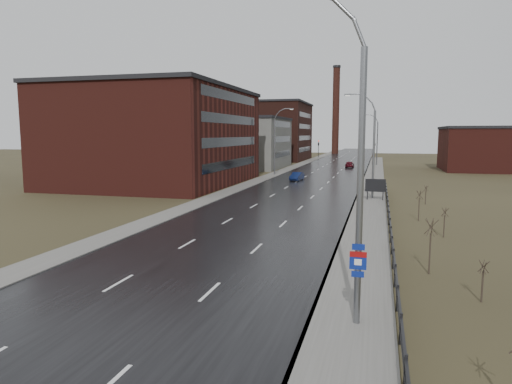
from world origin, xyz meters
The scene contains 25 objects.
ground centered at (0.00, 0.00, 0.00)m, with size 320.00×320.00×0.00m, color #2D2819.
road centered at (0.00, 60.00, 0.03)m, with size 14.00×300.00×0.06m, color black.
sidewalk_right centered at (8.60, 35.00, 0.09)m, with size 3.20×180.00×0.18m, color #595651.
curb_right centered at (7.08, 35.00, 0.09)m, with size 0.16×180.00×0.18m, color slate.
sidewalk_left centered at (-8.20, 60.00, 0.06)m, with size 2.40×260.00×0.12m, color #595651.
warehouse_near centered at (-20.99, 45.00, 6.76)m, with size 22.44×28.56×13.50m.
warehouse_mid centered at (-17.99, 78.00, 5.26)m, with size 16.32×20.40×10.50m.
warehouse_far centered at (-22.99, 108.00, 7.76)m, with size 26.52×24.48×15.50m.
building_right centered at (30.30, 82.00, 4.26)m, with size 18.36×16.32×8.50m.
smokestack centered at (-6.00, 150.00, 15.50)m, with size 2.70×2.70×30.70m.
streetlight_main centered at (8.47, 2.00, 6.06)m, with size 3.91×0.29×12.11m.
streetlight_right_mid centered at (8.50, 36.00, 5.84)m, with size 3.36×0.28×11.35m.
streetlight_left centered at (-7.70, 62.00, 5.84)m, with size 3.36×0.28×11.35m.
streetlight_right_far centered at (8.50, 90.00, 5.84)m, with size 3.36×0.28×11.35m.
guardrail centered at (10.30, 18.31, 0.71)m, with size 0.10×53.05×1.10m.
shrub_b centered at (13.77, 5.95, 0.96)m, with size 0.44×0.46×1.81m.
shrub_c centered at (12.03, 9.53, 1.51)m, with size 0.67×0.70×2.84m.
shrub_d centered at (13.84, 18.53, 1.09)m, with size 0.49×0.52×2.06m.
shrub_e centered at (12.65, 24.43, 1.33)m, with size 0.59×0.62×2.50m.
shrub_f centered at (14.03, 33.84, 1.02)m, with size 0.46×0.49×1.93m.
billboard centered at (9.10, 34.50, 1.64)m, with size 2.08×0.17×2.39m.
traffic_light_left centered at (-8.00, 120.00, 4.60)m, with size 0.58×2.73×5.30m.
traffic_light_right centered at (8.00, 120.00, 4.60)m, with size 0.58×2.73×5.30m.
car_near centered at (-2.52, 53.31, 0.64)m, with size 1.36×3.89×1.28m, color #0D1944.
car_far centered at (3.41, 82.66, 0.69)m, with size 1.62×4.02×1.37m, color #480C15.
Camera 1 is at (9.42, -14.39, 7.05)m, focal length 32.00 mm.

